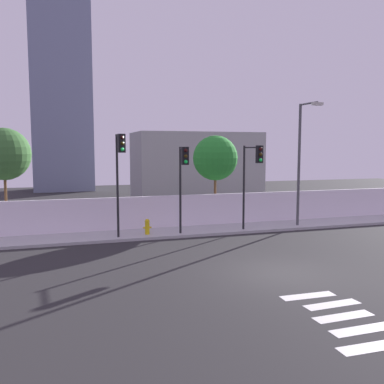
{
  "coord_description": "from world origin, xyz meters",
  "views": [
    {
      "loc": [
        -7.65,
        -13.37,
        4.6
      ],
      "look_at": [
        -1.34,
        6.5,
        2.44
      ],
      "focal_mm": 38.97,
      "sensor_mm": 36.0,
      "label": 1
    }
  ],
  "objects_px": {
    "traffic_light_right": "(252,169)",
    "fire_hydrant": "(147,226)",
    "traffic_light_center": "(183,171)",
    "roadside_tree_leftmost": "(4,154)",
    "traffic_light_left": "(120,164)",
    "roadside_tree_midleft": "(215,158)",
    "street_lamp_curbside": "(301,155)"
  },
  "relations": [
    {
      "from": "street_lamp_curbside",
      "to": "roadside_tree_leftmost",
      "type": "relative_size",
      "value": 1.22
    },
    {
      "from": "traffic_light_right",
      "to": "roadside_tree_leftmost",
      "type": "xyz_separation_m",
      "value": [
        -12.54,
        4.18,
        0.77
      ]
    },
    {
      "from": "traffic_light_center",
      "to": "street_lamp_curbside",
      "type": "bearing_deg",
      "value": 4.02
    },
    {
      "from": "traffic_light_right",
      "to": "roadside_tree_leftmost",
      "type": "height_order",
      "value": "roadside_tree_leftmost"
    },
    {
      "from": "fire_hydrant",
      "to": "street_lamp_curbside",
      "type": "bearing_deg",
      "value": -1.63
    },
    {
      "from": "traffic_light_center",
      "to": "traffic_light_left",
      "type": "bearing_deg",
      "value": 178.09
    },
    {
      "from": "street_lamp_curbside",
      "to": "roadside_tree_midleft",
      "type": "bearing_deg",
      "value": 140.17
    },
    {
      "from": "street_lamp_curbside",
      "to": "roadside_tree_leftmost",
      "type": "height_order",
      "value": "street_lamp_curbside"
    },
    {
      "from": "roadside_tree_leftmost",
      "to": "fire_hydrant",
      "type": "bearing_deg",
      "value": -23.51
    },
    {
      "from": "traffic_light_left",
      "to": "roadside_tree_midleft",
      "type": "bearing_deg",
      "value": 30.2
    },
    {
      "from": "street_lamp_curbside",
      "to": "roadside_tree_leftmost",
      "type": "xyz_separation_m",
      "value": [
        -16.04,
        3.34,
        0.06
      ]
    },
    {
      "from": "roadside_tree_leftmost",
      "to": "roadside_tree_midleft",
      "type": "xyz_separation_m",
      "value": [
        12.04,
        0.0,
        -0.29
      ]
    },
    {
      "from": "traffic_light_center",
      "to": "fire_hydrant",
      "type": "relative_size",
      "value": 5.6
    },
    {
      "from": "traffic_light_right",
      "to": "traffic_light_center",
      "type": "bearing_deg",
      "value": 174.87
    },
    {
      "from": "traffic_light_right",
      "to": "fire_hydrant",
      "type": "xyz_separation_m",
      "value": [
        -5.45,
        1.1,
        -2.96
      ]
    },
    {
      "from": "street_lamp_curbside",
      "to": "traffic_light_left",
      "type": "bearing_deg",
      "value": -177.8
    },
    {
      "from": "traffic_light_center",
      "to": "roadside_tree_midleft",
      "type": "distance_m",
      "value": 5.05
    },
    {
      "from": "traffic_light_center",
      "to": "street_lamp_curbside",
      "type": "xyz_separation_m",
      "value": [
        7.23,
        0.51,
        0.78
      ]
    },
    {
      "from": "traffic_light_center",
      "to": "roadside_tree_leftmost",
      "type": "distance_m",
      "value": 9.66
    },
    {
      "from": "traffic_light_left",
      "to": "traffic_light_right",
      "type": "distance_m",
      "value": 6.94
    },
    {
      "from": "fire_hydrant",
      "to": "traffic_light_left",
      "type": "bearing_deg",
      "value": -155.96
    },
    {
      "from": "traffic_light_left",
      "to": "roadside_tree_midleft",
      "type": "xyz_separation_m",
      "value": [
        6.42,
        3.74,
        0.15
      ]
    },
    {
      "from": "traffic_light_right",
      "to": "roadside_tree_leftmost",
      "type": "bearing_deg",
      "value": 161.57
    },
    {
      "from": "traffic_light_center",
      "to": "roadside_tree_leftmost",
      "type": "xyz_separation_m",
      "value": [
        -8.82,
        3.85,
        0.84
      ]
    },
    {
      "from": "traffic_light_center",
      "to": "street_lamp_curbside",
      "type": "relative_size",
      "value": 0.65
    },
    {
      "from": "traffic_light_left",
      "to": "roadside_tree_leftmost",
      "type": "height_order",
      "value": "roadside_tree_leftmost"
    },
    {
      "from": "traffic_light_center",
      "to": "traffic_light_right",
      "type": "distance_m",
      "value": 3.74
    },
    {
      "from": "roadside_tree_leftmost",
      "to": "roadside_tree_midleft",
      "type": "distance_m",
      "value": 12.05
    },
    {
      "from": "traffic_light_center",
      "to": "fire_hydrant",
      "type": "distance_m",
      "value": 3.45
    },
    {
      "from": "traffic_light_right",
      "to": "roadside_tree_midleft",
      "type": "xyz_separation_m",
      "value": [
        -0.5,
        4.18,
        0.48
      ]
    },
    {
      "from": "traffic_light_left",
      "to": "traffic_light_center",
      "type": "bearing_deg",
      "value": -1.91
    },
    {
      "from": "traffic_light_right",
      "to": "fire_hydrant",
      "type": "height_order",
      "value": "traffic_light_right"
    }
  ]
}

